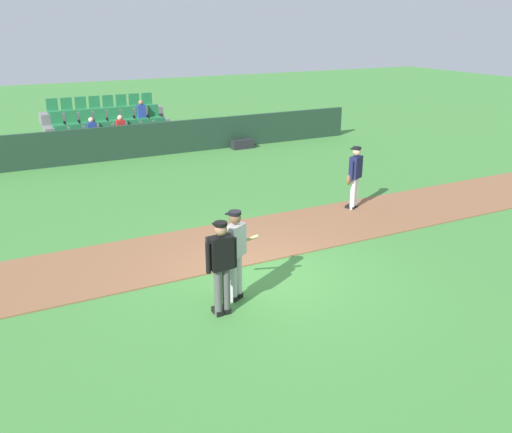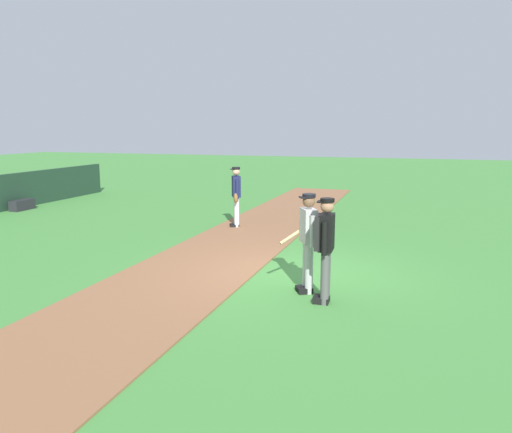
% 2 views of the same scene
% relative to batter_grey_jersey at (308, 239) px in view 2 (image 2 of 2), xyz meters
% --- Properties ---
extents(ground_plane, '(80.00, 80.00, 0.00)m').
position_rel_batter_grey_jersey_xyz_m(ground_plane, '(0.88, 0.56, -0.97)').
color(ground_plane, '#42843A').
extents(infield_dirt_path, '(28.00, 2.61, 0.03)m').
position_rel_batter_grey_jersey_xyz_m(infield_dirt_path, '(0.88, 2.51, -0.95)').
color(infield_dirt_path, brown).
rests_on(infield_dirt_path, ground).
extents(batter_grey_jersey, '(0.74, 0.70, 1.76)m').
position_rel_batter_grey_jersey_xyz_m(batter_grey_jersey, '(0.00, 0.00, 0.00)').
color(batter_grey_jersey, '#B2B2B2').
rests_on(batter_grey_jersey, ground).
extents(umpire_home_plate, '(0.59, 0.31, 1.76)m').
position_rel_batter_grey_jersey_xyz_m(umpire_home_plate, '(-0.46, -0.38, 0.03)').
color(umpire_home_plate, '#4C4C4C').
rests_on(umpire_home_plate, ground).
extents(runner_navy_jersey, '(0.65, 0.42, 1.76)m').
position_rel_batter_grey_jersey_xyz_m(runner_navy_jersey, '(5.12, 3.22, -0.01)').
color(runner_navy_jersey, white).
rests_on(runner_navy_jersey, ground).
extents(equipment_bag, '(0.90, 0.36, 0.36)m').
position_rel_batter_grey_jersey_xyz_m(equipment_bag, '(5.73, 11.50, -0.79)').
color(equipment_bag, '#232328').
rests_on(equipment_bag, ground).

